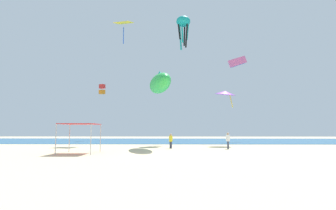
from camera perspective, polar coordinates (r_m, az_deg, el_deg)
name	(u,v)px	position (r m, az deg, el deg)	size (l,w,h in m)	color
ground	(163,156)	(21.14, -1.12, -11.27)	(110.00, 110.00, 0.10)	beige
ocean_strip	(168,141)	(47.85, 0.07, -8.00)	(110.00, 23.87, 0.03)	#28608C
canopy_tent	(80,125)	(23.78, -19.14, -4.32)	(2.98, 2.86, 2.59)	#B2B2B7
person_near_tent	(228,139)	(28.47, 13.28, -7.48)	(0.41, 0.46, 1.75)	#33384C
person_leftmost	(171,140)	(28.29, 0.63, -7.78)	(0.39, 0.41, 1.63)	#33384C
kite_diamond_yellow	(124,24)	(44.20, -9.90, 17.47)	(3.12, 3.04, 3.97)	yellow
kite_octopus_teal	(183,23)	(44.71, 3.45, 17.85)	(2.82, 2.82, 5.55)	teal
kite_inflatable_green	(160,83)	(29.56, -1.86, 4.85)	(3.83, 7.46, 2.62)	green
kite_delta_purple	(225,93)	(35.39, 12.69, 2.70)	(3.94, 3.95, 2.43)	purple
kite_box_red	(102,89)	(50.90, -14.55, 3.45)	(1.19, 1.21, 1.94)	red
kite_parafoil_pink	(238,62)	(51.36, 15.33, 9.33)	(4.27, 2.57, 2.88)	pink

